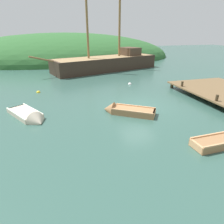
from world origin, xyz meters
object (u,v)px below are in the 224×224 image
object	(u,v)px
rowboat_outer_right	(223,142)
buoy_yellow	(38,92)
sailing_ship	(107,65)
rowboat_far	(30,117)
buoy_white	(130,84)
rowboat_outer_left	(126,111)

from	to	relation	value
rowboat_outer_right	buoy_yellow	world-z (taller)	rowboat_outer_right
sailing_ship	rowboat_outer_right	world-z (taller)	sailing_ship
rowboat_far	buoy_white	bearing A→B (deg)	93.56
sailing_ship	rowboat_outer_right	xyz separation A→B (m)	(0.38, -20.91, -0.55)
rowboat_far	buoy_yellow	bearing A→B (deg)	147.44
rowboat_far	buoy_yellow	size ratio (longest dim) A/B	10.61
rowboat_far	buoy_white	xyz separation A→B (m)	(9.21, 6.32, -0.08)
rowboat_outer_right	rowboat_far	size ratio (longest dim) A/B	0.84
buoy_yellow	sailing_ship	bearing A→B (deg)	46.01
buoy_white	rowboat_outer_left	bearing A→B (deg)	-112.97
sailing_ship	rowboat_far	world-z (taller)	sailing_ship
sailing_ship	rowboat_outer_right	size ratio (longest dim) A/B	5.72
sailing_ship	rowboat_outer_left	world-z (taller)	sailing_ship
rowboat_outer_right	buoy_yellow	distance (m)	14.94
rowboat_far	rowboat_outer_left	bearing A→B (deg)	50.69
sailing_ship	buoy_yellow	size ratio (longest dim) A/B	50.83
rowboat_outer_left	sailing_ship	bearing A→B (deg)	-66.02
rowboat_outer_right	buoy_yellow	bearing A→B (deg)	126.68
rowboat_outer_left	rowboat_far	size ratio (longest dim) A/B	0.95
rowboat_outer_left	rowboat_far	world-z (taller)	rowboat_outer_left
rowboat_outer_right	buoy_white	size ratio (longest dim) A/B	8.24
buoy_yellow	rowboat_outer_right	bearing A→B (deg)	-51.87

